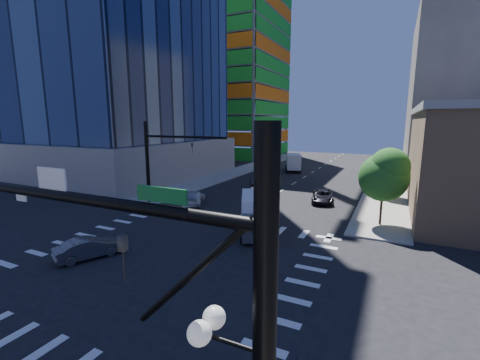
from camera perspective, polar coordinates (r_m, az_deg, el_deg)
The scene contains 15 objects.
ground at distance 22.58m, azimuth -13.05°, elevation -13.76°, with size 160.00×160.00×0.00m, color black.
road_markings at distance 22.58m, azimuth -13.05°, elevation -13.75°, with size 20.00×20.00×0.01m, color silver.
sidewalk_ne at distance 56.63m, azimuth 24.74°, elevation 0.23°, with size 5.00×60.00×0.15m, color gray.
sidewalk_nw at distance 62.18m, azimuth 1.10°, elevation 2.02°, with size 5.00×60.00×0.15m, color gray.
construction_building at distance 89.13m, azimuth -1.85°, elevation 20.39°, with size 25.16×34.50×70.60m.
signal_mast_se at distance 6.56m, azimuth -4.07°, elevation -28.65°, with size 10.51×2.48×9.00m.
signal_mast_nw at distance 36.07m, azimuth -14.41°, elevation 4.27°, with size 10.20×0.40×9.00m.
tree_south at distance 30.14m, azimuth 24.44°, elevation 0.97°, with size 4.16×4.16×6.82m.
tree_north at distance 42.12m, azimuth 25.26°, elevation 2.38°, with size 3.54×3.52×5.78m.
car_nb_far at distance 37.88m, azimuth 14.45°, elevation -2.82°, with size 2.30×4.98×1.38m, color black.
car_sb_near at distance 36.25m, azimuth -8.25°, elevation -3.11°, with size 2.07×5.09×1.48m, color silver.
car_sb_mid at distance 46.92m, azimuth 4.01°, elevation 0.01°, with size 1.64×4.08×1.39m, color #9A9DA1.
car_sb_cross at distance 24.40m, azimuth -25.28°, elevation -10.86°, with size 1.50×4.30×1.42m, color #525258.
box_truck_near at distance 26.52m, azimuth 2.83°, elevation -6.66°, with size 4.71×6.37×3.08m.
box_truck_far at distance 60.51m, azimuth 9.44°, elevation 2.94°, with size 4.52×6.68×3.23m.
Camera 1 is at (13.18, -15.90, 9.14)m, focal length 24.00 mm.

